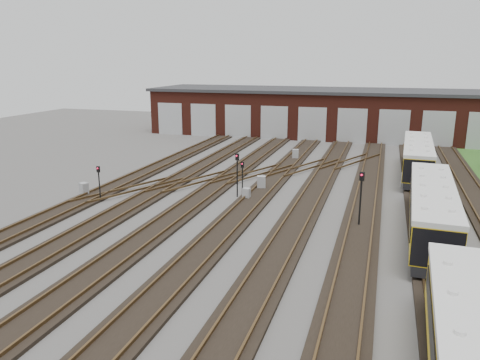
% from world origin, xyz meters
% --- Properties ---
extents(ground, '(120.00, 120.00, 0.00)m').
position_xyz_m(ground, '(0.00, 0.00, 0.00)').
color(ground, '#423F3D').
rests_on(ground, ground).
extents(track_network, '(30.40, 70.00, 0.33)m').
position_xyz_m(track_network, '(-0.17, 0.59, 0.11)').
color(track_network, black).
rests_on(track_network, ground).
extents(maintenance_shed, '(51.00, 12.50, 6.35)m').
position_xyz_m(maintenance_shed, '(-0.01, 39.97, 3.20)').
color(maintenance_shed, '#501C14').
rests_on(maintenance_shed, ground).
extents(metro_train, '(2.97, 45.55, 2.78)m').
position_xyz_m(metro_train, '(10.00, 2.51, 1.76)').
color(metro_train, black).
rests_on(metro_train, ground).
extents(signal_mast_0, '(0.24, 0.22, 2.63)m').
position_xyz_m(signal_mast_0, '(-13.08, 3.14, 1.70)').
color(signal_mast_0, black).
rests_on(signal_mast_0, ground).
extents(signal_mast_1, '(0.29, 0.27, 3.41)m').
position_xyz_m(signal_mast_1, '(-3.51, 7.07, 2.17)').
color(signal_mast_1, black).
rests_on(signal_mast_1, ground).
extents(signal_mast_2, '(0.23, 0.22, 2.68)m').
position_xyz_m(signal_mast_2, '(-3.25, 7.56, 1.73)').
color(signal_mast_2, black).
rests_on(signal_mast_2, ground).
extents(signal_mast_3, '(0.31, 0.29, 3.60)m').
position_xyz_m(signal_mast_3, '(5.88, 2.95, 2.29)').
color(signal_mast_3, black).
rests_on(signal_mast_3, ground).
extents(relay_cabinet_0, '(0.77, 0.72, 1.03)m').
position_xyz_m(relay_cabinet_0, '(-15.00, 3.85, 0.52)').
color(relay_cabinet_0, '#949699').
rests_on(relay_cabinet_0, ground).
extents(relay_cabinet_1, '(0.80, 0.72, 1.12)m').
position_xyz_m(relay_cabinet_1, '(-2.29, 9.70, 0.56)').
color(relay_cabinet_1, '#949699').
rests_on(relay_cabinet_1, ground).
extents(relay_cabinet_2, '(0.57, 0.48, 0.89)m').
position_xyz_m(relay_cabinet_2, '(-2.63, 6.62, 0.45)').
color(relay_cabinet_2, '#949699').
rests_on(relay_cabinet_2, ground).
extents(relay_cabinet_3, '(0.74, 0.65, 1.08)m').
position_xyz_m(relay_cabinet_3, '(-1.87, 22.25, 0.54)').
color(relay_cabinet_3, '#949699').
rests_on(relay_cabinet_3, ground).
extents(relay_cabinet_4, '(0.71, 0.60, 1.14)m').
position_xyz_m(relay_cabinet_4, '(8.93, 14.10, 0.57)').
color(relay_cabinet_4, '#949699').
rests_on(relay_cabinet_4, ground).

